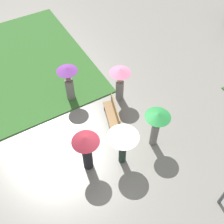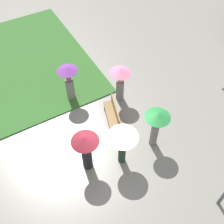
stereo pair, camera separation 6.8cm
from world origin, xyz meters
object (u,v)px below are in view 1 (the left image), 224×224
Objects in this scene: crowd_person_purple at (68,80)px; crowd_person_white at (123,140)px; crowd_person_maroon at (86,147)px; park_bench at (113,114)px; crowd_person_green at (157,123)px; crowd_person_pink at (120,79)px.

crowd_person_white is (4.02, 0.32, 0.25)m from crowd_person_purple.
crowd_person_maroon is 3.70m from crowd_person_purple.
park_bench is 0.84× the size of crowd_person_green.
crowd_person_purple is at bearing -17.50° from crowd_person_green.
crowd_person_maroon is at bearing -48.04° from crowd_person_pink.
crowd_person_purple is 1.04× the size of crowd_person_white.
crowd_person_white is (0.44, 1.25, 0.08)m from crowd_person_maroon.
crowd_person_green reaches higher than crowd_person_purple.
crowd_person_green is 1.05× the size of crowd_person_white.
crowd_person_maroon reaches higher than crowd_person_green.
crowd_person_pink is (-2.44, 2.86, -0.12)m from crowd_person_maroon.
crowd_person_white is at bearing -27.78° from crowd_person_pink.
crowd_person_pink is at bearing -44.45° from crowd_person_green.
crowd_person_white reaches higher than park_bench.
crowd_person_pink and crowd_person_white have the same top height.
crowd_person_pink is 3.31m from crowd_person_white.
park_bench is 1.56m from crowd_person_pink.
crowd_person_green is at bearing -139.18° from crowd_person_purple.
crowd_person_maroon is (1.44, -1.93, 0.87)m from park_bench.
crowd_person_purple is 1.04× the size of crowd_person_pink.
crowd_person_green is at bearing -12.39° from crowd_person_maroon.
park_bench is 0.85× the size of crowd_person_purple.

